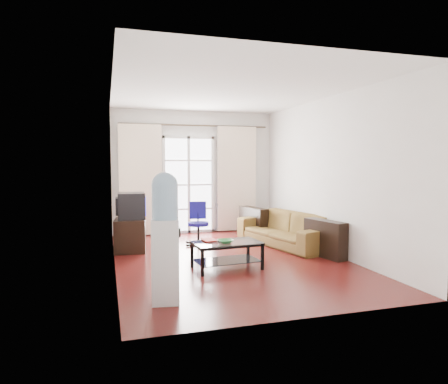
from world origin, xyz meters
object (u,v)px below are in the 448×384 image
object	(u,v)px
task_chair	(198,232)
coffee_table	(227,251)
sofa	(285,229)
water_cooler	(165,235)
tv_stand	(130,234)
crt_tv	(130,206)

from	to	relation	value
task_chair	coffee_table	bearing A→B (deg)	-79.22
sofa	coffee_table	bearing A→B (deg)	-63.19
task_chair	water_cooler	xyz separation A→B (m)	(-1.05, -2.98, 0.53)
tv_stand	task_chair	distance (m)	1.28
crt_tv	task_chair	size ratio (longest dim) A/B	0.64
coffee_table	tv_stand	bearing A→B (deg)	127.52
crt_tv	water_cooler	world-z (taller)	water_cooler
tv_stand	crt_tv	distance (m)	0.52
coffee_table	water_cooler	world-z (taller)	water_cooler
tv_stand	water_cooler	bearing A→B (deg)	-79.43
crt_tv	task_chair	bearing A→B (deg)	10.03
sofa	water_cooler	xyz separation A→B (m)	(-2.62, -2.47, 0.46)
crt_tv	water_cooler	bearing A→B (deg)	-83.63
crt_tv	coffee_table	bearing A→B (deg)	-49.58
task_chair	tv_stand	bearing A→B (deg)	-164.68
coffee_table	water_cooler	xyz separation A→B (m)	(-1.07, -1.17, 0.51)
sofa	coffee_table	xyz separation A→B (m)	(-1.55, -1.30, -0.05)
sofa	coffee_table	size ratio (longest dim) A/B	2.20
tv_stand	crt_tv	size ratio (longest dim) A/B	1.51
coffee_table	task_chair	xyz separation A→B (m)	(-0.02, 1.81, -0.02)
tv_stand	task_chair	bearing A→B (deg)	11.36
tv_stand	water_cooler	size ratio (longest dim) A/B	0.54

